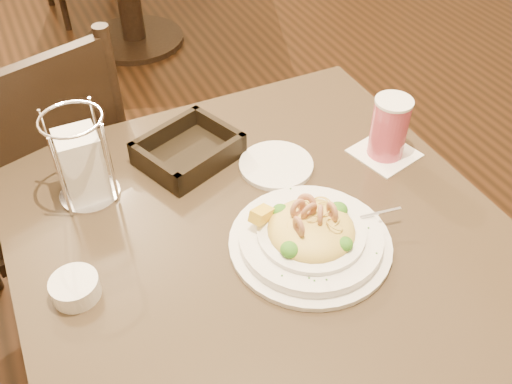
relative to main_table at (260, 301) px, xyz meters
name	(u,v)px	position (x,y,z in m)	size (l,w,h in m)	color
main_table	(260,301)	(0.00, 0.00, 0.00)	(0.90, 0.90, 0.71)	black
dining_chair_near	(44,184)	(-0.35, 0.57, 0.01)	(0.53, 0.53, 0.93)	black
pasta_bowl	(311,235)	(0.06, -0.07, 0.25)	(0.33, 0.30, 0.10)	white
drink_glass	(389,128)	(0.34, 0.09, 0.29)	(0.15, 0.15, 0.14)	white
bread_basket	(189,152)	(-0.05, 0.26, 0.24)	(0.24, 0.22, 0.05)	black
napkin_caddy	(82,164)	(-0.27, 0.24, 0.31)	(0.12, 0.12, 0.19)	silver
side_plate	(276,165)	(0.11, 0.15, 0.23)	(0.16, 0.16, 0.01)	white
butter_ramekin	(75,288)	(-0.35, 0.00, 0.24)	(0.08, 0.08, 0.04)	white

